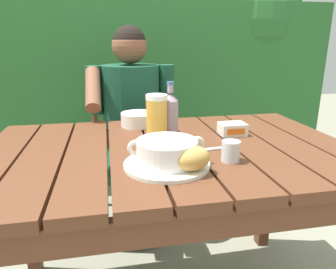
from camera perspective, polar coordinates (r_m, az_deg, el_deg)
dining_table at (r=1.16m, az=0.41°, el=-6.86°), size 1.32×0.84×0.77m
hedge_backdrop at (r=2.77m, az=1.02°, el=12.87°), size 3.19×0.98×1.90m
chair_near_diner at (r=2.02m, az=-6.80°, el=-2.79°), size 0.48×0.46×0.90m
person_eating at (r=1.76m, az=-6.65°, el=2.94°), size 0.48×0.47×1.22m
serving_plate at (r=0.95m, az=-0.22°, el=-5.48°), size 0.26×0.26×0.01m
soup_bowl at (r=0.94m, az=-0.22°, el=-3.04°), size 0.24×0.19×0.08m
bread_roll at (r=0.89m, az=4.45°, el=-4.39°), size 0.12×0.10×0.07m
beer_glass at (r=1.16m, az=-2.09°, el=2.96°), size 0.08×0.08×0.18m
beer_bottle at (r=1.20m, az=0.43°, el=3.63°), size 0.06×0.06×0.22m
water_glass_small at (r=1.00m, az=11.48°, el=-3.04°), size 0.06×0.06×0.07m
butter_tub at (r=1.29m, az=11.77°, el=1.00°), size 0.10×0.08×0.05m
table_knife at (r=1.08m, az=5.32°, el=-2.97°), size 0.16×0.04×0.01m
diner_bowl at (r=1.40m, az=-5.46°, el=2.81°), size 0.16×0.16×0.06m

